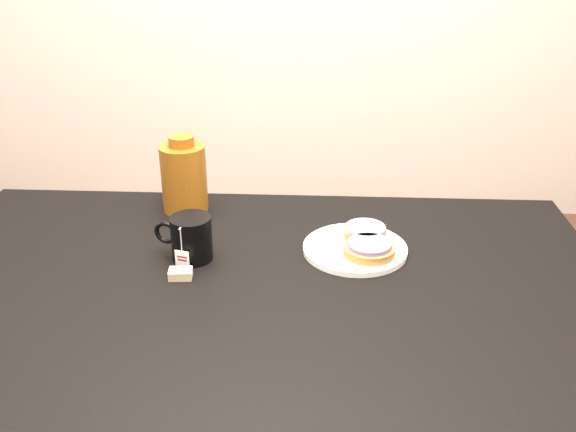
{
  "coord_description": "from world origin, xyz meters",
  "views": [
    {
      "loc": [
        0.12,
        -1.04,
        1.4
      ],
      "look_at": [
        0.05,
        0.2,
        0.81
      ],
      "focal_mm": 40.0,
      "sensor_mm": 36.0,
      "label": 1
    }
  ],
  "objects": [
    {
      "name": "bagel_package",
      "position": [
        -0.2,
        0.35,
        0.83
      ],
      "size": [
        0.14,
        0.14,
        0.18
      ],
      "rotation": [
        0.0,
        0.0,
        -0.43
      ],
      "color": "#5B2E0C",
      "rests_on": "table"
    },
    {
      "name": "bagel_front",
      "position": [
        0.22,
        0.13,
        0.77
      ],
      "size": [
        0.14,
        0.14,
        0.03
      ],
      "color": "brown",
      "rests_on": "plate"
    },
    {
      "name": "teabag_pouch",
      "position": [
        -0.15,
        0.03,
        0.76
      ],
      "size": [
        0.05,
        0.04,
        0.02
      ],
      "primitive_type": "cube",
      "rotation": [
        0.0,
        0.0,
        0.08
      ],
      "color": "#C6B793",
      "rests_on": "table"
    },
    {
      "name": "plate",
      "position": [
        0.2,
        0.16,
        0.76
      ],
      "size": [
        0.22,
        0.22,
        0.02
      ],
      "color": "white",
      "rests_on": "table"
    },
    {
      "name": "bagel_back",
      "position": [
        0.22,
        0.2,
        0.78
      ],
      "size": [
        0.12,
        0.12,
        0.03
      ],
      "color": "brown",
      "rests_on": "plate"
    },
    {
      "name": "mug",
      "position": [
        -0.14,
        0.11,
        0.8
      ],
      "size": [
        0.13,
        0.1,
        0.09
      ],
      "rotation": [
        0.0,
        0.0,
        -0.25
      ],
      "color": "black",
      "rests_on": "table"
    },
    {
      "name": "table",
      "position": [
        0.0,
        0.0,
        0.67
      ],
      "size": [
        1.4,
        0.9,
        0.75
      ],
      "color": "black",
      "rests_on": "ground_plane"
    }
  ]
}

